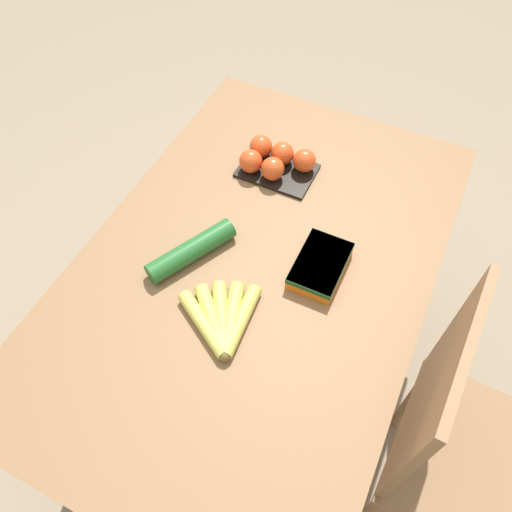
% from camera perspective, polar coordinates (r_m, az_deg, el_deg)
% --- Properties ---
extents(ground_plane, '(12.00, 12.00, 0.00)m').
position_cam_1_polar(ground_plane, '(1.92, 0.00, -13.62)').
color(ground_plane, gray).
extents(dining_table, '(1.30, 0.84, 0.75)m').
position_cam_1_polar(dining_table, '(1.34, 0.00, -3.35)').
color(dining_table, olive).
rests_on(dining_table, ground_plane).
extents(chair, '(0.44, 0.42, 0.96)m').
position_cam_1_polar(chair, '(1.41, 21.72, -19.42)').
color(chair, '#8E6642').
rests_on(chair, ground_plane).
extents(banana_bunch, '(0.20, 0.18, 0.03)m').
position_cam_1_polar(banana_bunch, '(1.15, -3.90, -7.43)').
color(banana_bunch, brown).
rests_on(banana_bunch, dining_table).
extents(tomato_pack, '(0.14, 0.21, 0.08)m').
position_cam_1_polar(tomato_pack, '(1.43, 2.15, 10.88)').
color(tomato_pack, black).
rests_on(tomato_pack, dining_table).
extents(carrot_bag, '(0.17, 0.11, 0.04)m').
position_cam_1_polar(carrot_bag, '(1.23, 7.36, -1.02)').
color(carrot_bag, orange).
rests_on(carrot_bag, dining_table).
extents(cucumber_near, '(0.24, 0.15, 0.05)m').
position_cam_1_polar(cucumber_near, '(1.25, -7.40, 0.62)').
color(cucumber_near, '#236028').
rests_on(cucumber_near, dining_table).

